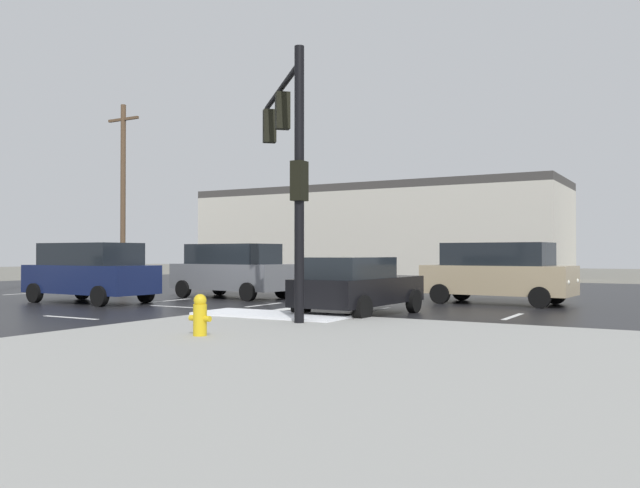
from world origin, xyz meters
TOP-DOWN VIEW (x-y plane):
  - ground_plane at (0.00, 0.00)m, footprint 120.00×120.00m
  - road_asphalt at (0.00, 0.00)m, footprint 44.00×44.00m
  - sidewalk_corner at (12.00, -12.00)m, footprint 18.00×18.00m
  - snow_strip_curbside at (5.00, -4.00)m, footprint 4.00×1.60m
  - lane_markings at (1.20, -1.38)m, footprint 36.15×36.15m
  - traffic_signal_mast at (5.58, -4.15)m, footprint 3.41×3.66m
  - fire_hydrant at (6.03, -8.00)m, footprint 0.48×0.26m
  - strip_building_background at (-5.14, 24.11)m, footprint 25.20×8.00m
  - suv_tan at (8.52, 4.17)m, footprint 4.93×2.42m
  - sedan_black at (6.32, -1.89)m, footprint 2.16×4.59m
  - suv_grey at (-0.93, 2.19)m, footprint 4.98×2.55m
  - suv_navy at (-3.72, -2.11)m, footprint 4.89×2.29m
  - utility_pole_far at (-13.06, 8.28)m, footprint 2.20×0.28m

SIDE VIEW (x-z plane):
  - ground_plane at x=0.00m, z-range 0.00..0.00m
  - road_asphalt at x=0.00m, z-range 0.00..0.02m
  - lane_markings at x=1.20m, z-range 0.02..0.03m
  - sidewalk_corner at x=12.00m, z-range 0.00..0.14m
  - snow_strip_curbside at x=5.00m, z-range 0.14..0.20m
  - fire_hydrant at x=6.03m, z-range 0.14..0.93m
  - sedan_black at x=6.32m, z-range 0.06..1.64m
  - suv_tan at x=8.52m, z-range 0.08..2.11m
  - suv_grey at x=-0.93m, z-range 0.08..2.11m
  - suv_navy at x=-3.72m, z-range 0.08..2.11m
  - strip_building_background at x=-5.14m, z-range 0.00..6.27m
  - traffic_signal_mast at x=5.58m, z-range 1.15..7.41m
  - utility_pole_far at x=-13.06m, z-range 0.22..10.09m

